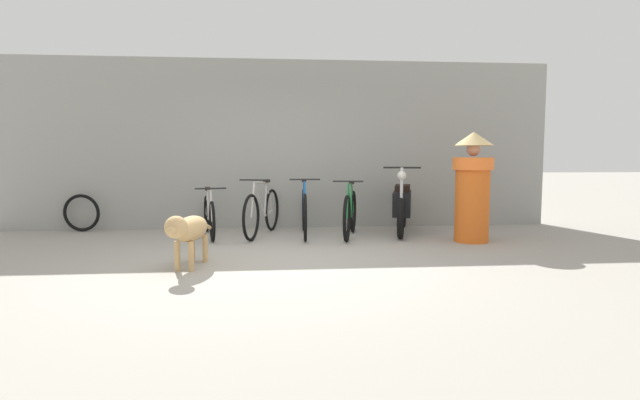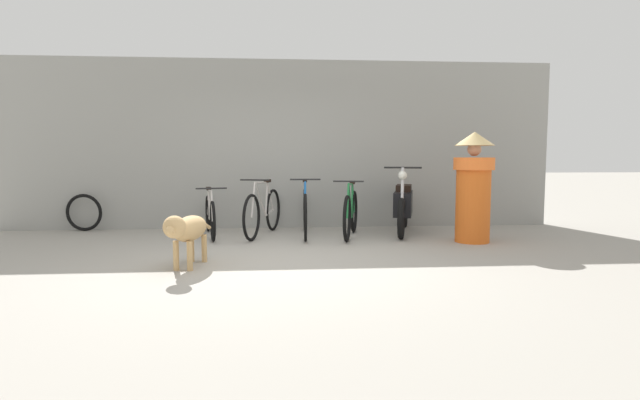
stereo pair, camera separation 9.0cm
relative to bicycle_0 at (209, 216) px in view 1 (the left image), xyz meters
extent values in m
plane|color=#9E998E|center=(1.12, -1.99, -0.33)|extent=(60.00, 60.00, 0.00)
cube|color=gray|center=(1.12, 0.95, 1.14)|extent=(9.69, 0.20, 2.93)
torus|color=black|center=(0.11, -0.51, -0.03)|extent=(0.17, 0.60, 0.61)
torus|color=black|center=(-0.11, 0.50, -0.03)|extent=(0.17, 0.60, 0.61)
cylinder|color=beige|center=(0.02, -0.12, 0.17)|extent=(0.13, 0.51, 0.50)
cylinder|color=beige|center=(-0.04, 0.17, 0.16)|extent=(0.05, 0.13, 0.46)
cylinder|color=beige|center=(0.01, -0.07, 0.40)|extent=(0.15, 0.59, 0.06)
cylinder|color=beige|center=(-0.07, 0.31, -0.05)|extent=(0.11, 0.39, 0.07)
cylinder|color=beige|center=(-0.08, 0.36, 0.18)|extent=(0.09, 0.31, 0.42)
cylinder|color=beige|center=(0.09, -0.43, 0.19)|extent=(0.07, 0.18, 0.45)
cube|color=black|center=(-0.05, 0.22, 0.41)|extent=(0.11, 0.19, 0.05)
cylinder|color=black|center=(0.08, -0.36, 0.45)|extent=(0.45, 0.12, 0.02)
torus|color=black|center=(0.68, -0.51, 0.03)|extent=(0.24, 0.69, 0.71)
torus|color=black|center=(0.98, 0.52, 0.03)|extent=(0.24, 0.69, 0.71)
cylinder|color=beige|center=(0.80, -0.11, 0.26)|extent=(0.18, 0.52, 0.58)
cylinder|color=beige|center=(0.89, 0.18, 0.24)|extent=(0.07, 0.14, 0.54)
cylinder|color=beige|center=(0.81, -0.06, 0.52)|extent=(0.20, 0.60, 0.06)
cylinder|color=beige|center=(0.93, 0.33, 0.00)|extent=(0.14, 0.40, 0.08)
cylinder|color=beige|center=(0.94, 0.38, 0.26)|extent=(0.12, 0.32, 0.49)
cylinder|color=beige|center=(0.70, -0.44, 0.28)|extent=(0.08, 0.19, 0.52)
cube|color=black|center=(0.90, 0.24, 0.53)|extent=(0.12, 0.19, 0.05)
cylinder|color=black|center=(0.73, -0.36, 0.58)|extent=(0.45, 0.15, 0.02)
torus|color=black|center=(1.48, -0.61, 0.03)|extent=(0.07, 0.72, 0.71)
torus|color=black|center=(1.52, 0.46, 0.03)|extent=(0.07, 0.72, 0.71)
cylinder|color=#1959A5|center=(1.50, -0.19, 0.26)|extent=(0.05, 0.53, 0.59)
cylinder|color=#1959A5|center=(1.51, 0.12, 0.24)|extent=(0.03, 0.14, 0.54)
cylinder|color=#1959A5|center=(1.50, -0.14, 0.53)|extent=(0.05, 0.62, 0.06)
cylinder|color=#1959A5|center=(1.51, 0.26, 0.00)|extent=(0.04, 0.41, 0.08)
cylinder|color=#1959A5|center=(1.52, 0.32, 0.27)|extent=(0.04, 0.32, 0.50)
cylinder|color=#1959A5|center=(1.48, -0.53, 0.29)|extent=(0.04, 0.19, 0.53)
cube|color=black|center=(1.51, 0.17, 0.54)|extent=(0.08, 0.18, 0.05)
cylinder|color=black|center=(1.49, -0.45, 0.59)|extent=(0.46, 0.04, 0.02)
torus|color=black|center=(2.09, -0.69, 0.02)|extent=(0.22, 0.68, 0.69)
torus|color=black|center=(2.33, 0.23, 0.02)|extent=(0.22, 0.68, 0.69)
cylinder|color=#1E7238|center=(2.18, -0.33, 0.24)|extent=(0.15, 0.47, 0.57)
cylinder|color=#1E7238|center=(2.25, -0.07, 0.23)|extent=(0.06, 0.13, 0.53)
cylinder|color=#1E7238|center=(2.20, -0.29, 0.50)|extent=(0.16, 0.54, 0.06)
cylinder|color=#1E7238|center=(2.29, 0.06, -0.01)|extent=(0.12, 0.36, 0.08)
cylinder|color=#1E7238|center=(2.30, 0.11, 0.25)|extent=(0.10, 0.29, 0.48)
cylinder|color=#1E7238|center=(2.11, -0.62, 0.27)|extent=(0.07, 0.17, 0.51)
cube|color=black|center=(2.26, -0.02, 0.52)|extent=(0.11, 0.19, 0.05)
cylinder|color=black|center=(2.13, -0.55, 0.56)|extent=(0.45, 0.14, 0.02)
torus|color=black|center=(2.94, -0.55, -0.01)|extent=(0.27, 0.64, 0.64)
torus|color=black|center=(3.29, 0.65, -0.01)|extent=(0.27, 0.64, 0.64)
cube|color=black|center=(3.12, 0.05, 0.16)|extent=(0.51, 0.89, 0.39)
cube|color=black|center=(3.16, 0.20, 0.41)|extent=(0.38, 0.59, 0.10)
cylinder|color=silver|center=(3.01, -0.32, 0.46)|extent=(0.09, 0.15, 0.60)
cylinder|color=silver|center=(2.97, -0.46, 0.08)|extent=(0.10, 0.22, 0.20)
cylinder|color=black|center=(3.02, -0.28, 0.76)|extent=(0.56, 0.19, 0.03)
sphere|color=silver|center=(3.01, -0.31, 0.64)|extent=(0.17, 0.17, 0.14)
ellipsoid|color=tan|center=(0.07, -2.16, 0.11)|extent=(0.43, 0.79, 0.29)
cylinder|color=tan|center=(0.11, -2.41, -0.16)|extent=(0.07, 0.07, 0.33)
cylinder|color=tan|center=(-0.05, -2.38, -0.16)|extent=(0.07, 0.07, 0.33)
cylinder|color=tan|center=(0.20, -1.95, -0.16)|extent=(0.07, 0.07, 0.33)
cylinder|color=tan|center=(0.04, -1.92, -0.16)|extent=(0.07, 0.07, 0.33)
sphere|color=tan|center=(-0.01, -2.60, 0.19)|extent=(0.29, 0.29, 0.24)
ellipsoid|color=tan|center=(-0.03, -2.70, 0.17)|extent=(0.12, 0.15, 0.09)
cylinder|color=tan|center=(0.17, -1.66, 0.08)|extent=(0.11, 0.32, 0.16)
cylinder|color=orange|center=(3.94, -0.84, 0.29)|extent=(0.70, 0.70, 1.25)
cylinder|color=orange|center=(3.94, -0.84, 0.83)|extent=(0.82, 0.82, 0.18)
sphere|color=tan|center=(3.94, -0.84, 1.04)|extent=(0.28, 0.28, 0.20)
cone|color=tan|center=(3.94, -0.84, 1.19)|extent=(0.80, 0.80, 0.20)
torus|color=black|center=(-2.20, 0.71, -0.01)|extent=(0.63, 0.14, 0.63)
camera|label=1|loc=(1.03, -7.93, 0.95)|focal=28.00mm
camera|label=2|loc=(1.12, -7.94, 0.95)|focal=28.00mm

